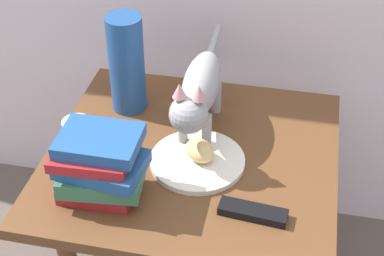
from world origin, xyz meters
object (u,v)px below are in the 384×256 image
cat (199,90)px  green_vase (127,64)px  plate (197,161)px  bread_roll (200,151)px  candle_jar (78,137)px  tv_remote (253,212)px  book_stack (100,166)px  side_table (192,177)px

cat → green_vase: (-0.21, 0.08, 0.00)m
plate → cat: cat is taller
bread_roll → candle_jar: candle_jar is taller
bread_roll → tv_remote: 0.21m
cat → book_stack: bearing=-122.6°
book_stack → candle_jar: bearing=127.6°
bread_roll → candle_jar: (-0.30, -0.01, -0.00)m
book_stack → tv_remote: size_ratio=1.34×
candle_jar → green_vase: bearing=71.0°
bread_roll → green_vase: size_ratio=0.30×
side_table → plate: plate is taller
side_table → green_vase: 0.34m
plate → book_stack: (-0.19, -0.15, 0.08)m
bread_roll → cat: cat is taller
green_vase → candle_jar: bearing=-109.0°
candle_jar → tv_remote: bearing=-17.1°
plate → bread_roll: bearing=10.6°
tv_remote → candle_jar: bearing=168.0°
bread_roll → cat: size_ratio=0.17×
side_table → green_vase: (-0.21, 0.16, 0.21)m
bread_roll → tv_remote: (0.15, -0.15, -0.03)m
side_table → bread_roll: (0.03, -0.03, 0.12)m
plate → book_stack: book_stack is taller
green_vase → candle_jar: (-0.07, -0.20, -0.10)m
cat → bread_roll: bearing=-77.1°
bread_roll → plate: bearing=-169.4°
side_table → cat: bearing=90.5°
book_stack → tv_remote: 0.35m
green_vase → book_stack: bearing=-83.5°
cat → tv_remote: cat is taller
side_table → bread_roll: bearing=-50.1°
plate → cat: (-0.02, 0.12, 0.13)m
candle_jar → tv_remote: candle_jar is taller
plate → candle_jar: bearing=-178.6°
cat → book_stack: 0.32m
side_table → tv_remote: (0.17, -0.18, 0.09)m
cat → book_stack: size_ratio=2.38×
bread_roll → side_table: bearing=129.9°
green_vase → tv_remote: 0.52m
side_table → candle_jar: bearing=-172.1°
plate → bread_roll: 0.03m
side_table → green_vase: green_vase is taller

